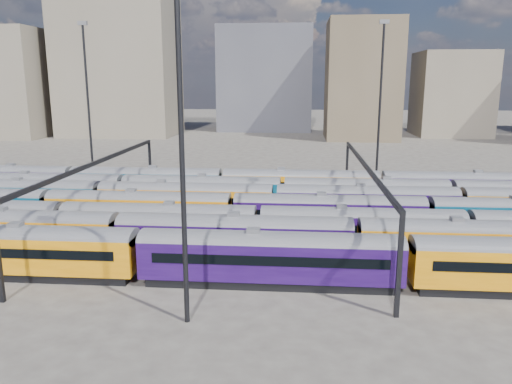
# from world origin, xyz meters

# --- Properties ---
(ground) EXTENTS (500.00, 500.00, 0.00)m
(ground) POSITION_xyz_m (0.00, 0.00, 0.00)
(ground) COLOR #46413B
(ground) RESTS_ON ground
(rake_0) EXTENTS (133.36, 3.25, 5.49)m
(rake_0) POSITION_xyz_m (-10.66, -15.00, 2.88)
(rake_0) COLOR black
(rake_0) RESTS_ON ground
(rake_1) EXTENTS (133.42, 3.25, 5.49)m
(rake_1) POSITION_xyz_m (-14.27, -10.00, 2.88)
(rake_1) COLOR black
(rake_1) RESTS_ON ground
(rake_2) EXTENTS (124.46, 3.04, 5.11)m
(rake_2) POSITION_xyz_m (-22.11, -5.00, 2.68)
(rake_2) COLOR black
(rake_2) RESTS_ON ground
(rake_3) EXTENTS (128.92, 3.14, 5.30)m
(rake_3) POSITION_xyz_m (-4.60, 0.00, 2.78)
(rake_3) COLOR black
(rake_3) RESTS_ON ground
(rake_4) EXTENTS (153.21, 3.20, 5.40)m
(rake_4) POSITION_xyz_m (10.95, 5.00, 2.83)
(rake_4) COLOR black
(rake_4) RESTS_ON ground
(rake_5) EXTENTS (128.68, 3.14, 5.29)m
(rake_5) POSITION_xyz_m (0.74, 10.00, 2.78)
(rake_5) COLOR black
(rake_5) RESTS_ON ground
(rake_6) EXTENTS (133.04, 3.24, 5.47)m
(rake_6) POSITION_xyz_m (-8.02, 15.00, 2.87)
(rake_6) COLOR black
(rake_6) RESTS_ON ground
(gantry_1) EXTENTS (0.35, 40.35, 8.03)m
(gantry_1) POSITION_xyz_m (-20.00, 0.00, 6.79)
(gantry_1) COLOR black
(gantry_1) RESTS_ON ground
(gantry_2) EXTENTS (0.35, 40.35, 8.03)m
(gantry_2) POSITION_xyz_m (10.00, 0.00, 6.79)
(gantry_2) COLOR black
(gantry_2) RESTS_ON ground
(mast_1) EXTENTS (1.40, 0.50, 25.60)m
(mast_1) POSITION_xyz_m (-30.00, 22.00, 13.97)
(mast_1) COLOR black
(mast_1) RESTS_ON ground
(mast_2) EXTENTS (1.40, 0.50, 25.60)m
(mast_2) POSITION_xyz_m (-5.00, -22.00, 13.97)
(mast_2) COLOR black
(mast_2) RESTS_ON ground
(mast_3) EXTENTS (1.40, 0.50, 25.60)m
(mast_3) POSITION_xyz_m (15.00, 24.00, 13.97)
(mast_3) COLOR black
(mast_3) RESTS_ON ground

